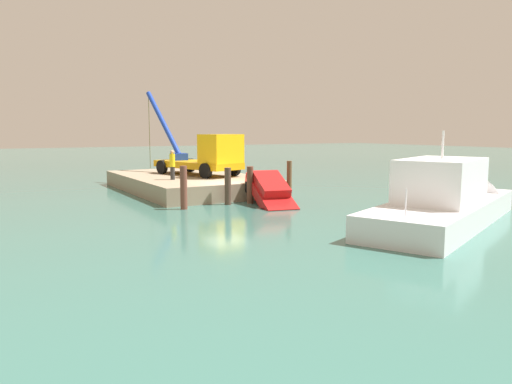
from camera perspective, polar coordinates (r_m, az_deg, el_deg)
The scene contains 10 objects.
ground at distance 29.10m, azimuth -3.68°, elevation -0.97°, with size 200.00×200.00×0.00m, color #386B60.
dock at distance 34.17m, azimuth -7.95°, elevation 1.08°, with size 13.42×8.03×1.05m, color gray.
crane_truck at distance 33.57m, azimuth -5.93°, elevation 4.29°, with size 10.41×4.35×6.17m.
dock_worker at distance 31.14m, azimuth -9.79°, elevation 3.20°, with size 0.34×0.34×1.87m.
salvaged_car at distance 27.19m, azimuth 1.75°, elevation 0.01°, with size 4.49×2.71×2.57m.
moored_yacht at distance 25.16m, azimuth 22.40°, elevation -1.68°, with size 8.85×14.60×5.71m.
piling_near at distance 25.89m, azimuth -8.49°, elevation 0.51°, with size 0.37×0.37×2.30m, color brown.
piling_mid at distance 27.27m, azimuth -3.33°, elevation 0.68°, with size 0.37×0.37×2.08m, color #4E3A2E.
piling_far at distance 27.70m, azimuth -0.70°, elevation 0.84°, with size 0.38×0.38×2.12m, color brown.
piling_end at distance 28.95m, azimuth 3.92°, elevation 1.34°, with size 0.30×0.30×2.36m, color brown.
Camera 1 is at (25.77, -12.87, 4.14)m, focal length 34.07 mm.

